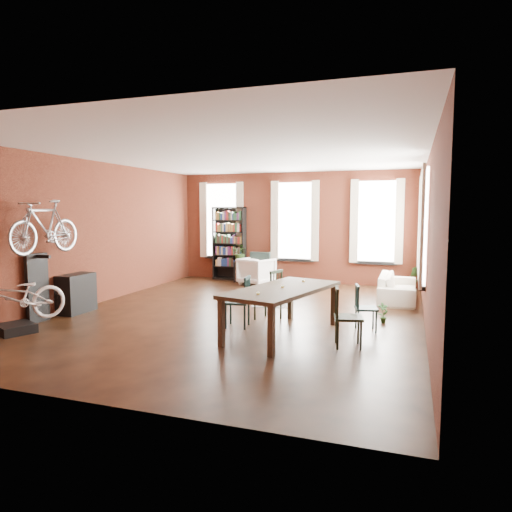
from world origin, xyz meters
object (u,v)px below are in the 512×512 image
at_px(cream_sofa, 398,283).
at_px(dining_chair_b, 268,295).
at_px(dining_table, 282,311).
at_px(console_table, 76,293).
at_px(bookshelf, 229,243).
at_px(plant_stand, 239,272).
at_px(dining_chair_d, 366,308).
at_px(bike_trainer, 15,328).
at_px(dining_chair_a, 237,302).
at_px(dining_chair_c, 349,317).
at_px(bicycle_floor, 13,273).
at_px(white_armchair, 257,270).

bearing_deg(cream_sofa, dining_chair_b, 140.38).
xyz_separation_m(dining_table, console_table, (-4.48, 0.27, -0.00)).
relative_size(bookshelf, plant_stand, 3.72).
height_order(dining_table, dining_chair_d, same).
distance_m(dining_chair_d, cream_sofa, 3.08).
bearing_deg(bike_trainer, dining_chair_a, 25.32).
height_order(dining_chair_c, bicycle_floor, bicycle_floor).
bearing_deg(bike_trainer, dining_chair_b, 31.70).
bearing_deg(cream_sofa, bookshelf, 71.05).
distance_m(white_armchair, bike_trainer, 6.61).
bearing_deg(dining_chair_b, console_table, -62.71).
height_order(dining_chair_a, white_armchair, dining_chair_a).
bearing_deg(dining_chair_c, dining_table, 62.17).
bearing_deg(dining_chair_d, dining_chair_c, 156.64).
bearing_deg(bike_trainer, bookshelf, 80.26).
height_order(bookshelf, cream_sofa, bookshelf).
distance_m(dining_chair_c, console_table, 5.65).
xyz_separation_m(bike_trainer, bicycle_floor, (0.02, 0.00, 0.96)).
bearing_deg(white_armchair, console_table, 82.90).
relative_size(cream_sofa, console_table, 2.60).
height_order(white_armchair, bicycle_floor, bicycle_floor).
relative_size(dining_chair_b, cream_sofa, 0.46).
bearing_deg(plant_stand, console_table, -109.47).
relative_size(dining_table, dining_chair_c, 2.57).
distance_m(white_armchair, console_table, 5.13).
relative_size(dining_chair_b, plant_stand, 1.64).
relative_size(dining_chair_d, console_table, 1.01).
relative_size(white_armchair, plant_stand, 1.43).
relative_size(dining_chair_a, plant_stand, 1.55).
bearing_deg(dining_chair_b, plant_stand, -135.16).
distance_m(dining_chair_c, dining_chair_d, 1.05).
bearing_deg(cream_sofa, white_armchair, 74.75).
bearing_deg(dining_chair_c, console_table, 71.55).
height_order(dining_chair_b, bicycle_floor, bicycle_floor).
relative_size(dining_table, cream_sofa, 1.14).
distance_m(bookshelf, console_table, 5.40).
distance_m(dining_table, cream_sofa, 4.16).
distance_m(dining_chair_a, white_armchair, 4.72).
distance_m(cream_sofa, bike_trainer, 8.01).
bearing_deg(dining_table, bookshelf, 134.67).
xyz_separation_m(white_armchair, plant_stand, (-0.65, 0.32, -0.13)).
bearing_deg(bookshelf, dining_chair_c, -53.11).
bearing_deg(bookshelf, cream_sofa, -18.95).
height_order(plant_stand, bicycle_floor, bicycle_floor).
xyz_separation_m(dining_chair_d, bike_trainer, (-5.68, -2.10, -0.32)).
distance_m(dining_chair_b, bookshelf, 5.25).
height_order(dining_chair_b, cream_sofa, dining_chair_b).
height_order(dining_chair_a, dining_chair_b, dining_chair_b).
relative_size(white_armchair, bicycle_floor, 0.48).
bearing_deg(console_table, dining_chair_d, 4.46).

